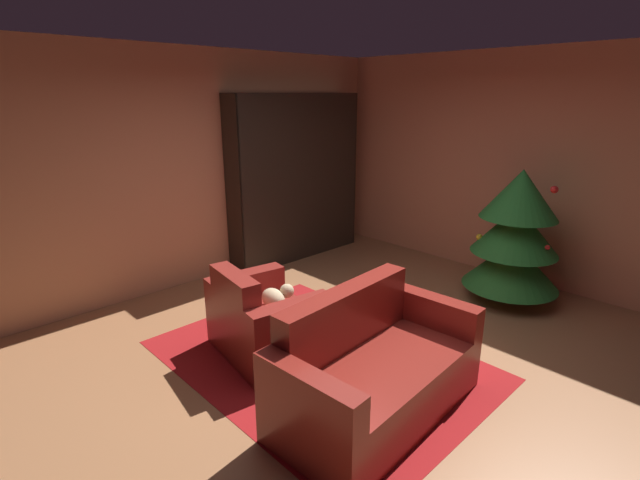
% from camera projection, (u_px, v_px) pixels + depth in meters
% --- Properties ---
extents(ground_plane, '(6.96, 6.96, 0.00)m').
position_uv_depth(ground_plane, '(354.00, 358.00, 4.15)').
color(ground_plane, '#A06943').
extents(wall_back, '(5.34, 0.06, 2.77)m').
position_uv_depth(wall_back, '(517.00, 168.00, 5.68)').
color(wall_back, tan).
rests_on(wall_back, ground).
extents(wall_left, '(0.06, 5.92, 2.77)m').
position_uv_depth(wall_left, '(192.00, 170.00, 5.55)').
color(wall_left, tan).
rests_on(wall_left, ground).
extents(area_rug, '(2.81, 2.04, 0.01)m').
position_uv_depth(area_rug, '(319.00, 360.00, 4.12)').
color(area_rug, maroon).
rests_on(area_rug, ground).
extents(bookshelf_unit, '(0.33, 2.10, 2.26)m').
position_uv_depth(bookshelf_unit, '(304.00, 180.00, 6.52)').
color(bookshelf_unit, black).
rests_on(bookshelf_unit, ground).
extents(armchair_red, '(1.11, 0.91, 0.83)m').
position_uv_depth(armchair_red, '(265.00, 322.00, 4.16)').
color(armchair_red, maroon).
rests_on(armchair_red, ground).
extents(couch_red, '(0.91, 1.67, 0.89)m').
position_uv_depth(couch_red, '(373.00, 372.00, 3.40)').
color(couch_red, maroon).
rests_on(couch_red, ground).
extents(coffee_table, '(0.60, 0.60, 0.41)m').
position_uv_depth(coffee_table, '(334.00, 332.00, 3.87)').
color(coffee_table, black).
rests_on(coffee_table, ground).
extents(book_stack_on_table, '(0.22, 0.14, 0.10)m').
position_uv_depth(book_stack_on_table, '(340.00, 322.00, 3.83)').
color(book_stack_on_table, red).
rests_on(book_stack_on_table, coffee_table).
extents(bottle_on_table, '(0.08, 0.08, 0.28)m').
position_uv_depth(bottle_on_table, '(327.00, 323.00, 3.67)').
color(bottle_on_table, navy).
rests_on(bottle_on_table, coffee_table).
extents(decorated_tree, '(1.03, 1.03, 1.50)m').
position_uv_depth(decorated_tree, '(515.00, 235.00, 5.10)').
color(decorated_tree, brown).
rests_on(decorated_tree, ground).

